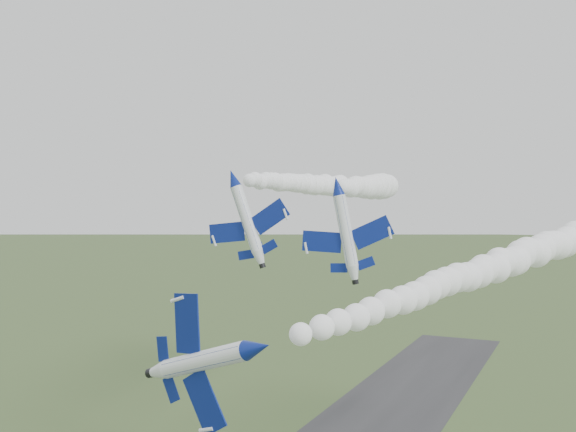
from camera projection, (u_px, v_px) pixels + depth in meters
name	position (u px, v px, depth m)	size (l,w,h in m)	color
jet_lead	(257.00, 348.00, 44.37)	(5.09, 12.62, 9.98)	white
smoke_trail_jet_lead	(490.00, 268.00, 77.55)	(4.72, 78.44, 4.72)	white
jet_pair_left	(233.00, 178.00, 79.57)	(10.28, 12.89, 4.27)	white
smoke_trail_jet_pair_left	(307.00, 184.00, 117.03)	(4.56, 70.87, 4.56)	white
jet_pair_right	(337.00, 186.00, 72.96)	(10.38, 12.35, 3.47)	white
smoke_trail_jet_pair_right	(370.00, 187.00, 106.83)	(4.93, 63.49, 4.93)	white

